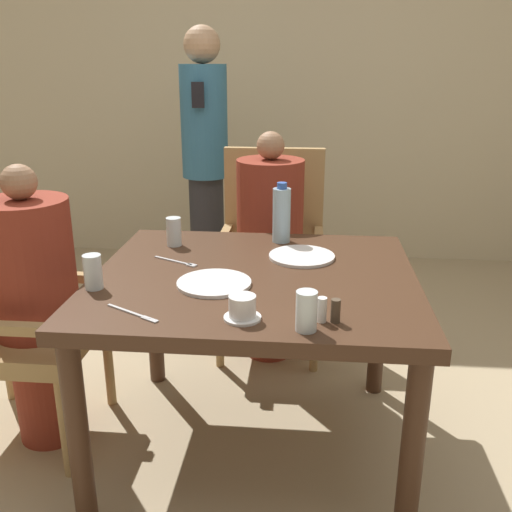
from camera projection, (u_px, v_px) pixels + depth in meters
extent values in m
plane|color=tan|center=(255.00, 445.00, 2.25)|extent=(16.00, 16.00, 0.00)
cube|color=beige|center=(287.00, 66.00, 4.04)|extent=(8.00, 0.06, 2.80)
cube|color=#422819|center=(255.00, 281.00, 2.02)|extent=(1.13, 1.02, 0.05)
cylinder|color=#422819|center=(78.00, 436.00, 1.76)|extent=(0.07, 0.07, 0.67)
cylinder|color=#422819|center=(412.00, 456.00, 1.67)|extent=(0.07, 0.07, 0.67)
cylinder|color=#422819|center=(154.00, 315.00, 2.60)|extent=(0.07, 0.07, 0.67)
cylinder|color=#422819|center=(378.00, 324.00, 2.52)|extent=(0.07, 0.07, 0.67)
cube|color=#A88451|center=(25.00, 336.00, 2.19)|extent=(0.52, 0.52, 0.07)
cube|color=#A88451|center=(48.00, 276.00, 2.36)|extent=(0.47, 0.04, 0.04)
cylinder|color=#A88451|center=(109.00, 363.00, 2.46)|extent=(0.04, 0.04, 0.40)
cylinder|color=#A88451|center=(65.00, 428.00, 2.02)|extent=(0.04, 0.04, 0.40)
cylinder|color=#A88451|center=(7.00, 358.00, 2.50)|extent=(0.04, 0.04, 0.40)
cylinder|color=maroon|center=(46.00, 382.00, 2.24)|extent=(0.24, 0.24, 0.47)
cylinder|color=maroon|center=(30.00, 267.00, 2.09)|extent=(0.32, 0.32, 0.50)
sphere|color=#997051|center=(19.00, 182.00, 1.98)|extent=(0.13, 0.13, 0.13)
cube|color=#A88451|center=(270.00, 269.00, 2.89)|extent=(0.52, 0.52, 0.07)
cube|color=#A88451|center=(274.00, 199.00, 3.01)|extent=(0.52, 0.05, 0.54)
cube|color=#A88451|center=(319.00, 242.00, 2.81)|extent=(0.04, 0.47, 0.04)
cube|color=#A88451|center=(223.00, 239.00, 2.86)|extent=(0.04, 0.47, 0.04)
cylinder|color=#A88451|center=(315.00, 333.00, 2.73)|extent=(0.04, 0.04, 0.40)
cylinder|color=#A88451|center=(219.00, 329.00, 2.77)|extent=(0.04, 0.04, 0.40)
cylinder|color=#A88451|center=(314.00, 296.00, 3.16)|extent=(0.04, 0.04, 0.40)
cylinder|color=#A88451|center=(232.00, 293.00, 3.20)|extent=(0.04, 0.04, 0.40)
cylinder|color=maroon|center=(269.00, 310.00, 2.89)|extent=(0.24, 0.24, 0.47)
cylinder|color=maroon|center=(270.00, 215.00, 2.73)|extent=(0.32, 0.32, 0.53)
sphere|color=#997051|center=(271.00, 146.00, 2.62)|extent=(0.13, 0.13, 0.13)
cylinder|color=#2D2D33|center=(207.00, 236.00, 3.61)|extent=(0.21, 0.21, 0.77)
cylinder|color=teal|center=(204.00, 122.00, 3.38)|extent=(0.28, 0.28, 0.65)
sphere|color=tan|center=(202.00, 44.00, 3.24)|extent=(0.21, 0.21, 0.21)
cube|color=black|center=(198.00, 95.00, 3.16)|extent=(0.07, 0.01, 0.14)
cylinder|color=white|center=(302.00, 256.00, 2.18)|extent=(0.25, 0.25, 0.01)
cylinder|color=white|center=(214.00, 283.00, 1.92)|extent=(0.25, 0.25, 0.01)
cylinder|color=white|center=(241.00, 318.00, 1.66)|extent=(0.11, 0.11, 0.01)
cylinder|color=white|center=(241.00, 306.00, 1.65)|extent=(0.08, 0.08, 0.06)
cylinder|color=#A3C6DB|center=(282.00, 215.00, 2.34)|extent=(0.07, 0.07, 0.22)
cylinder|color=#3359B2|center=(282.00, 186.00, 2.30)|extent=(0.04, 0.04, 0.02)
cylinder|color=silver|center=(306.00, 311.00, 1.58)|extent=(0.06, 0.06, 0.12)
cylinder|color=silver|center=(93.00, 272.00, 1.87)|extent=(0.06, 0.06, 0.12)
cylinder|color=silver|center=(174.00, 232.00, 2.31)|extent=(0.06, 0.06, 0.12)
cylinder|color=white|center=(322.00, 310.00, 1.63)|extent=(0.03, 0.03, 0.07)
cylinder|color=#4C3D2D|center=(336.00, 311.00, 1.63)|extent=(0.03, 0.03, 0.07)
cube|color=silver|center=(173.00, 261.00, 2.14)|extent=(0.16, 0.09, 0.00)
cube|color=silver|center=(192.00, 265.00, 2.09)|extent=(0.04, 0.04, 0.00)
cube|color=silver|center=(128.00, 312.00, 1.70)|extent=(0.16, 0.10, 0.00)
cube|color=silver|center=(150.00, 319.00, 1.66)|extent=(0.06, 0.04, 0.00)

